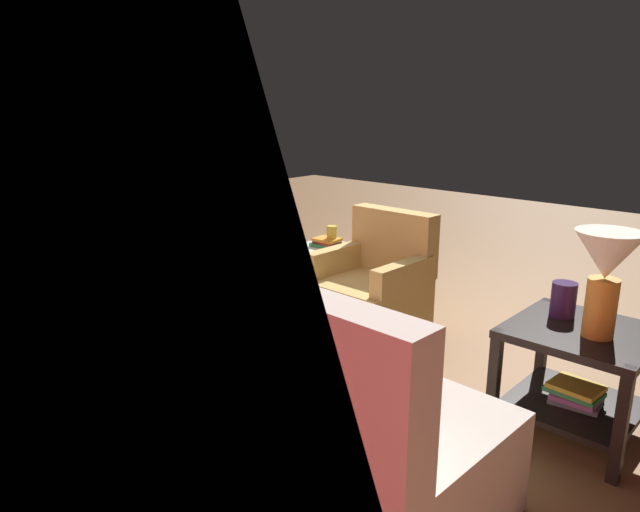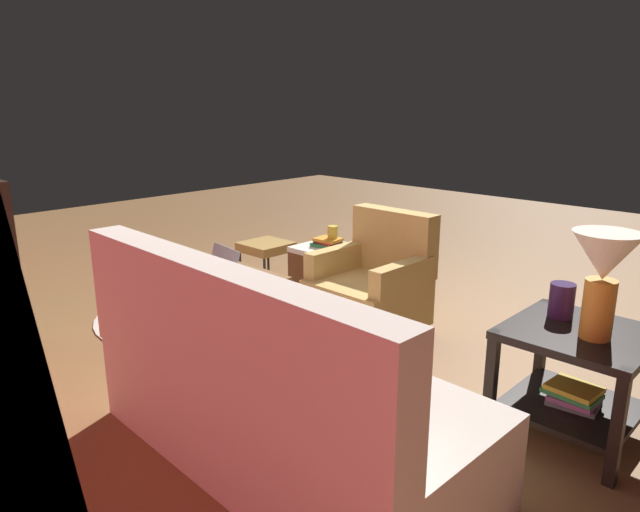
{
  "view_description": "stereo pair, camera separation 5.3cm",
  "coord_description": "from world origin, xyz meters",
  "px_view_note": "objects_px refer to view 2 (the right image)",
  "views": [
    {
      "loc": [
        -2.78,
        3.22,
        1.61
      ],
      "look_at": [
        -0.12,
        0.37,
        0.55
      ],
      "focal_mm": 32.37,
      "sensor_mm": 36.0,
      "label": 1
    },
    {
      "loc": [
        -2.82,
        3.18,
        1.61
      ],
      "look_at": [
        -0.12,
        0.37,
        0.55
      ],
      "focal_mm": 32.37,
      "sensor_mm": 36.0,
      "label": 2
    }
  ],
  "objects_px": {
    "table_lamp": "(604,268)",
    "yellow_mug": "(333,232)",
    "laptop": "(234,270)",
    "tv_remote": "(324,241)",
    "couch": "(275,397)",
    "book_stack_shelf": "(573,396)",
    "wicker_hamper": "(326,275)",
    "ottoman": "(266,248)",
    "small_vase": "(562,301)",
    "armchair": "(373,286)",
    "laptop_desk": "(240,284)",
    "side_table": "(576,366)",
    "book_stack_hamper": "(328,243)",
    "pet_bowl_steel": "(202,259)"
  },
  "relations": [
    {
      "from": "book_stack_shelf",
      "to": "tv_remote",
      "type": "distance_m",
      "value": 2.37
    },
    {
      "from": "side_table",
      "to": "table_lamp",
      "type": "relative_size",
      "value": 1.28
    },
    {
      "from": "yellow_mug",
      "to": "ottoman",
      "type": "height_order",
      "value": "yellow_mug"
    },
    {
      "from": "armchair",
      "to": "tv_remote",
      "type": "height_order",
      "value": "armchair"
    },
    {
      "from": "laptop",
      "to": "tv_remote",
      "type": "relative_size",
      "value": 2.2
    },
    {
      "from": "side_table",
      "to": "ottoman",
      "type": "height_order",
      "value": "side_table"
    },
    {
      "from": "side_table",
      "to": "tv_remote",
      "type": "distance_m",
      "value": 2.35
    },
    {
      "from": "book_stack_hamper",
      "to": "pet_bowl_steel",
      "type": "height_order",
      "value": "book_stack_hamper"
    },
    {
      "from": "table_lamp",
      "to": "yellow_mug",
      "type": "relative_size",
      "value": 5.0
    },
    {
      "from": "table_lamp",
      "to": "small_vase",
      "type": "relative_size",
      "value": 2.82
    },
    {
      "from": "small_vase",
      "to": "armchair",
      "type": "bearing_deg",
      "value": -7.69
    },
    {
      "from": "armchair",
      "to": "book_stack_shelf",
      "type": "distance_m",
      "value": 1.53
    },
    {
      "from": "small_vase",
      "to": "ottoman",
      "type": "distance_m",
      "value": 2.91
    },
    {
      "from": "pet_bowl_steel",
      "to": "small_vase",
      "type": "bearing_deg",
      "value": 173.03
    },
    {
      "from": "couch",
      "to": "laptop_desk",
      "type": "bearing_deg",
      "value": -32.17
    },
    {
      "from": "book_stack_shelf",
      "to": "couch",
      "type": "bearing_deg",
      "value": 53.09
    },
    {
      "from": "side_table",
      "to": "small_vase",
      "type": "bearing_deg",
      "value": -35.54
    },
    {
      "from": "couch",
      "to": "book_stack_shelf",
      "type": "relative_size",
      "value": 7.16
    },
    {
      "from": "book_stack_shelf",
      "to": "yellow_mug",
      "type": "relative_size",
      "value": 2.68
    },
    {
      "from": "table_lamp",
      "to": "side_table",
      "type": "bearing_deg",
      "value": -32.01
    },
    {
      "from": "yellow_mug",
      "to": "armchair",
      "type": "bearing_deg",
      "value": 156.25
    },
    {
      "from": "small_vase",
      "to": "tv_remote",
      "type": "bearing_deg",
      "value": -13.66
    },
    {
      "from": "small_vase",
      "to": "laptop",
      "type": "bearing_deg",
      "value": 16.79
    },
    {
      "from": "book_stack_shelf",
      "to": "pet_bowl_steel",
      "type": "bearing_deg",
      "value": -8.17
    },
    {
      "from": "small_vase",
      "to": "wicker_hamper",
      "type": "height_order",
      "value": "small_vase"
    },
    {
      "from": "wicker_hamper",
      "to": "tv_remote",
      "type": "bearing_deg",
      "value": -38.66
    },
    {
      "from": "laptop",
      "to": "pet_bowl_steel",
      "type": "relative_size",
      "value": 1.76
    },
    {
      "from": "tv_remote",
      "to": "ottoman",
      "type": "xyz_separation_m",
      "value": [
        0.72,
        0.01,
        -0.18
      ]
    },
    {
      "from": "laptop",
      "to": "tv_remote",
      "type": "height_order",
      "value": "laptop"
    },
    {
      "from": "armchair",
      "to": "pet_bowl_steel",
      "type": "height_order",
      "value": "armchair"
    },
    {
      "from": "book_stack_hamper",
      "to": "table_lamp",
      "type": "bearing_deg",
      "value": 165.06
    },
    {
      "from": "laptop",
      "to": "tv_remote",
      "type": "xyz_separation_m",
      "value": [
        0.21,
        -1.1,
        -0.04
      ]
    },
    {
      "from": "side_table",
      "to": "book_stack_hamper",
      "type": "height_order",
      "value": "same"
    },
    {
      "from": "table_lamp",
      "to": "laptop_desk",
      "type": "relative_size",
      "value": 0.89
    },
    {
      "from": "couch",
      "to": "book_stack_shelf",
      "type": "xyz_separation_m",
      "value": [
        -0.88,
        -1.17,
        -0.13
      ]
    },
    {
      "from": "wicker_hamper",
      "to": "laptop",
      "type": "bearing_deg",
      "value": 96.27
    },
    {
      "from": "small_vase",
      "to": "laptop_desk",
      "type": "height_order",
      "value": "small_vase"
    },
    {
      "from": "wicker_hamper",
      "to": "ottoman",
      "type": "bearing_deg",
      "value": -5.07
    },
    {
      "from": "laptop_desk",
      "to": "pet_bowl_steel",
      "type": "distance_m",
      "value": 2.18
    },
    {
      "from": "yellow_mug",
      "to": "small_vase",
      "type": "bearing_deg",
      "value": 166.9
    },
    {
      "from": "couch",
      "to": "small_vase",
      "type": "distance_m",
      "value": 1.5
    },
    {
      "from": "laptop",
      "to": "armchair",
      "type": "bearing_deg",
      "value": -126.69
    },
    {
      "from": "couch",
      "to": "small_vase",
      "type": "bearing_deg",
      "value": -119.96
    },
    {
      "from": "armchair",
      "to": "book_stack_shelf",
      "type": "height_order",
      "value": "armchair"
    },
    {
      "from": "couch",
      "to": "book_stack_hamper",
      "type": "xyz_separation_m",
      "value": [
        1.28,
        -1.72,
        0.18
      ]
    },
    {
      "from": "side_table",
      "to": "laptop",
      "type": "bearing_deg",
      "value": 13.09
    },
    {
      "from": "side_table",
      "to": "pet_bowl_steel",
      "type": "distance_m",
      "value": 4.0
    },
    {
      "from": "yellow_mug",
      "to": "book_stack_hamper",
      "type": "bearing_deg",
      "value": 25.2
    },
    {
      "from": "laptop",
      "to": "wicker_hamper",
      "type": "xyz_separation_m",
      "value": [
        0.11,
        -1.02,
        -0.29
      ]
    },
    {
      "from": "armchair",
      "to": "table_lamp",
      "type": "xyz_separation_m",
      "value": [
        -1.57,
        0.33,
        0.52
      ]
    }
  ]
}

